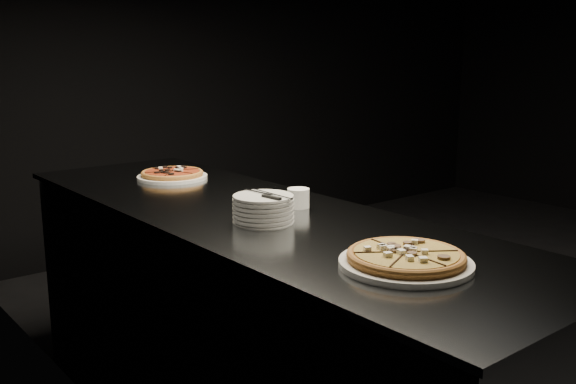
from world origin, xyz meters
TOP-DOWN VIEW (x-y plane):
  - floor at (0.00, 0.00)m, footprint 5.00×5.00m
  - wall_left at (-2.50, 0.00)m, footprint 0.02×5.00m
  - wall_back at (0.00, 2.50)m, footprint 5.00×0.02m
  - counter at (-2.13, 0.00)m, footprint 0.74×2.44m
  - pizza_mushroom at (-2.18, -0.76)m, footprint 0.41×0.41m
  - pizza_tomato at (-2.05, 0.70)m, footprint 0.33×0.33m
  - plate_stack at (-2.19, -0.16)m, footprint 0.20×0.20m
  - cutlery at (-2.18, -0.18)m, footprint 0.07×0.22m
  - ramekin at (-1.97, -0.08)m, footprint 0.08×0.08m

SIDE VIEW (x-z plane):
  - floor at x=0.00m, z-range 0.00..0.00m
  - counter at x=-2.13m, z-range 0.00..0.92m
  - pizza_tomato at x=-2.05m, z-range 0.92..0.96m
  - pizza_mushroom at x=-2.18m, z-range 0.92..0.96m
  - ramekin at x=-1.97m, z-range 0.92..0.99m
  - plate_stack at x=-2.19m, z-range 0.92..1.01m
  - cutlery at x=-2.18m, z-range 1.01..1.02m
  - wall_left at x=-2.50m, z-range 0.00..2.80m
  - wall_back at x=0.00m, z-range 0.00..2.80m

